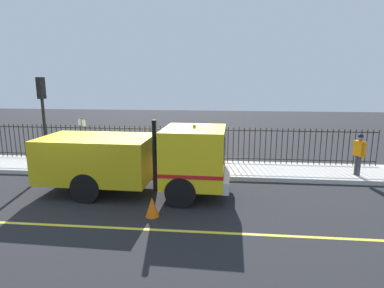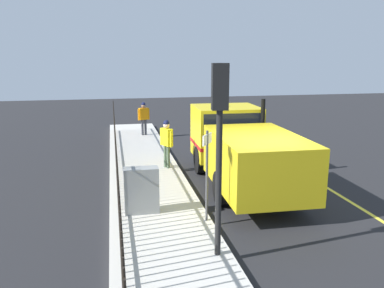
{
  "view_description": "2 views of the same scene",
  "coord_description": "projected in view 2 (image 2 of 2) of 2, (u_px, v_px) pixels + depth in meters",
  "views": [
    {
      "loc": [
        -10.07,
        -4.64,
        3.89
      ],
      "look_at": [
        2.15,
        -3.4,
        1.35
      ],
      "focal_mm": 29.91,
      "sensor_mm": 36.0,
      "label": 1
    },
    {
      "loc": [
        4.04,
        9.52,
        4.06
      ],
      "look_at": [
        1.36,
        -3.58,
        1.03
      ],
      "focal_mm": 36.52,
      "sensor_mm": 36.0,
      "label": 2
    }
  ],
  "objects": [
    {
      "name": "pedestrian_distant",
      "position": [
        144.0,
        115.0,
        19.43
      ],
      "size": [
        0.59,
        0.34,
        1.64
      ],
      "rotation": [
        0.0,
        0.0,
        3.45
      ],
      "color": "orange",
      "rests_on": "sidewalk_slab"
    },
    {
      "name": "traffic_cone",
      "position": [
        282.0,
        167.0,
        13.56
      ],
      "size": [
        0.4,
        0.4,
        0.57
      ],
      "primitive_type": "cone",
      "color": "orange",
      "rests_on": "ground"
    },
    {
      "name": "traffic_light_near",
      "position": [
        219.0,
        122.0,
        7.24
      ],
      "size": [
        0.32,
        0.24,
        3.76
      ],
      "rotation": [
        0.0,
        0.0,
        3.03
      ],
      "color": "black",
      "rests_on": "sidewalk_slab"
    },
    {
      "name": "utility_cabinet",
      "position": [
        141.0,
        190.0,
        9.8
      ],
      "size": [
        0.86,
        0.38,
        1.17
      ],
      "primitive_type": "cube",
      "color": "gray",
      "rests_on": "sidewalk_slab"
    },
    {
      "name": "lane_marking",
      "position": [
        347.0,
        200.0,
        11.26
      ],
      "size": [
        0.12,
        23.69,
        0.01
      ],
      "primitive_type": "cube",
      "color": "yellow",
      "rests_on": "ground"
    },
    {
      "name": "ground_plane",
      "position": [
        266.0,
        206.0,
        10.78
      ],
      "size": [
        57.92,
        57.92,
        0.0
      ],
      "primitive_type": "plane",
      "color": "#232326",
      "rests_on": "ground"
    },
    {
      "name": "worker_standing",
      "position": [
        167.0,
        139.0,
        13.67
      ],
      "size": [
        0.41,
        0.57,
        1.71
      ],
      "rotation": [
        0.0,
        0.0,
        2.04
      ],
      "color": "yellow",
      "rests_on": "sidewalk_slab"
    },
    {
      "name": "sidewalk_slab",
      "position": [
        157.0,
        212.0,
        10.17
      ],
      "size": [
        2.43,
        26.33,
        0.17
      ],
      "primitive_type": "cube",
      "color": "beige",
      "rests_on": "ground"
    },
    {
      "name": "work_truck",
      "position": [
        239.0,
        144.0,
        12.39
      ],
      "size": [
        2.4,
        6.43,
        2.68
      ],
      "rotation": [
        0.0,
        0.0,
        3.11
      ],
      "color": "yellow",
      "rests_on": "ground"
    },
    {
      "name": "street_sign",
      "position": [
        207.0,
        165.0,
        9.15
      ],
      "size": [
        0.31,
        0.43,
        2.21
      ],
      "color": "#4C4C4C",
      "rests_on": "sidewalk_slab"
    },
    {
      "name": "iron_fence",
      "position": [
        118.0,
        182.0,
        9.78
      ],
      "size": [
        0.04,
        22.41,
        1.59
      ],
      "color": "black",
      "rests_on": "sidewalk_slab"
    }
  ]
}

